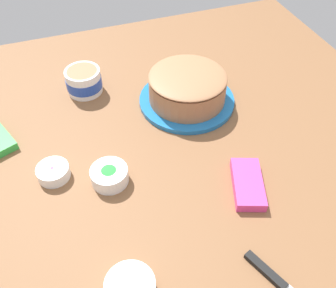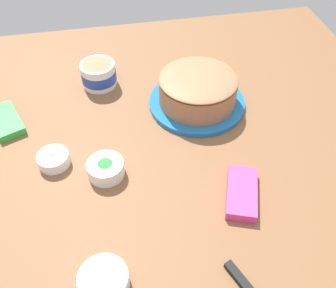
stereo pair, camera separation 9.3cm
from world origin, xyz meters
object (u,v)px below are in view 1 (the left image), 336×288
object	(u,v)px
frosted_cake	(187,89)
sprinkle_bowl_green	(109,175)
sprinkle_bowl_blue	(130,288)
sprinkle_bowl_rainbow	(53,172)
frosting_tub	(84,81)
candy_box_upper	(248,184)

from	to	relation	value
frosted_cake	sprinkle_bowl_green	size ratio (longest dim) A/B	3.10
sprinkle_bowl_green	sprinkle_bowl_blue	size ratio (longest dim) A/B	0.94
frosted_cake	sprinkle_bowl_rainbow	size ratio (longest dim) A/B	3.56
frosted_cake	sprinkle_bowl_blue	bearing A→B (deg)	-31.92
frosted_cake	frosting_tub	world-z (taller)	frosted_cake
sprinkle_bowl_rainbow	sprinkle_bowl_blue	bearing A→B (deg)	16.42
frosted_cake	sprinkle_bowl_rainbow	distance (m)	0.43
sprinkle_bowl_green	sprinkle_bowl_rainbow	distance (m)	0.14
frosting_tub	candy_box_upper	bearing A→B (deg)	30.75
sprinkle_bowl_blue	sprinkle_bowl_rainbow	distance (m)	0.35
sprinkle_bowl_rainbow	frosted_cake	bearing A→B (deg)	110.75
candy_box_upper	frosting_tub	bearing A→B (deg)	-129.18
frosting_tub	sprinkle_bowl_green	bearing A→B (deg)	-1.44
frosted_cake	candy_box_upper	size ratio (longest dim) A/B	1.97
frosting_tub	sprinkle_bowl_green	size ratio (longest dim) A/B	1.18
sprinkle_bowl_rainbow	frosting_tub	bearing A→B (deg)	156.35
frosted_cake	candy_box_upper	bearing A→B (deg)	3.56
sprinkle_bowl_blue	candy_box_upper	size ratio (longest dim) A/B	0.68
sprinkle_bowl_green	frosting_tub	bearing A→B (deg)	178.56
frosting_tub	candy_box_upper	xyz separation A→B (m)	(0.49, 0.29, -0.03)
frosting_tub	sprinkle_bowl_blue	world-z (taller)	frosting_tub
candy_box_upper	frosted_cake	bearing A→B (deg)	-156.37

